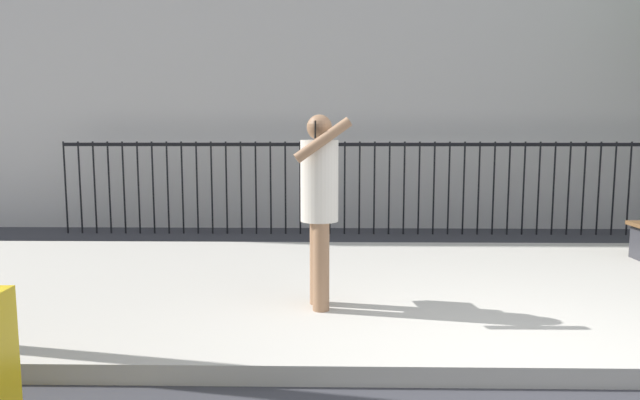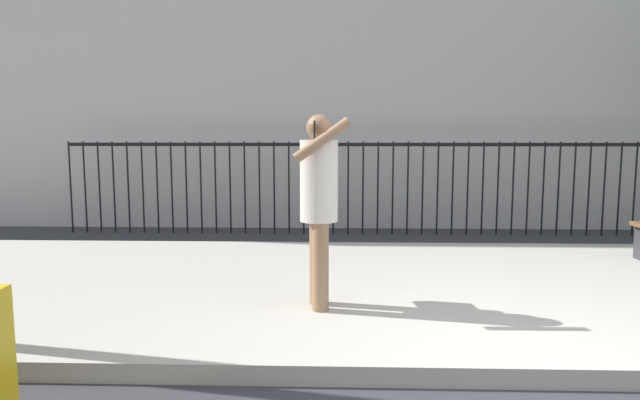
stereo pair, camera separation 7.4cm
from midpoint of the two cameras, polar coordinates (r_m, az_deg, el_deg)
The scene contains 4 objects.
ground_plane at distance 4.26m, azimuth 21.33°, elevation -17.69°, with size 60.00×60.00×0.00m, color #333338.
sidewalk at distance 6.23m, azimuth 14.57°, elevation -8.86°, with size 28.00×4.40×0.15m, color #B2ADA3.
iron_fence at distance 9.67m, azimuth 9.95°, elevation 2.47°, with size 12.03×0.04×1.60m.
pedestrian_on_phone at distance 5.03m, azimuth 0.27°, elevation 0.39°, with size 0.51×0.69×1.75m.
Camera 2 is at (-1.32, -3.65, 1.73)m, focal length 31.28 mm.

